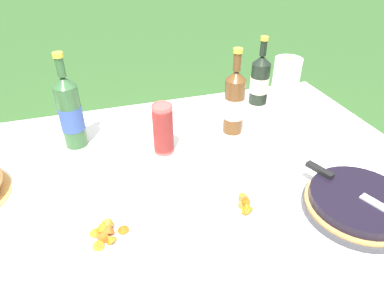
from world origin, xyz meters
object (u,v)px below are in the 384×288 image
object	(u,v)px
berry_tart	(359,204)
cider_bottle_amber	(234,102)
paper_towel_roll	(285,87)
juice_bottle_red	(260,80)
snack_plate_left	(105,232)
serving_knife	(352,189)
snack_plate_near	(245,209)
cider_bottle_green	(70,112)
cup_stack	(163,129)

from	to	relation	value
berry_tart	cider_bottle_amber	bearing A→B (deg)	107.82
paper_towel_roll	juice_bottle_red	bearing A→B (deg)	111.03
snack_plate_left	paper_towel_roll	size ratio (longest dim) A/B	0.82
berry_tart	paper_towel_roll	distance (m)	0.61
berry_tart	serving_knife	world-z (taller)	serving_knife
cider_bottle_amber	snack_plate_near	xyz separation A→B (m)	(-0.14, -0.43, -0.12)
juice_bottle_red	snack_plate_left	bearing A→B (deg)	-141.24
cider_bottle_green	cider_bottle_amber	xyz separation A→B (m)	(0.60, -0.08, -0.01)
cider_bottle_green	snack_plate_near	world-z (taller)	cider_bottle_green
serving_knife	juice_bottle_red	xyz separation A→B (m)	(0.05, 0.70, 0.05)
berry_tart	cider_bottle_green	xyz separation A→B (m)	(-0.77, 0.61, 0.11)
berry_tart	snack_plate_left	distance (m)	0.72
cup_stack	snack_plate_left	world-z (taller)	cup_stack
serving_knife	cider_bottle_amber	size ratio (longest dim) A/B	1.08
berry_tart	paper_towel_roll	bearing A→B (deg)	81.30
serving_knife	cup_stack	size ratio (longest dim) A/B	1.91
berry_tart	snack_plate_left	bearing A→B (deg)	169.93
snack_plate_near	snack_plate_left	bearing A→B (deg)	175.16
cider_bottle_green	juice_bottle_red	xyz separation A→B (m)	(0.81, 0.12, -0.02)
snack_plate_left	snack_plate_near	bearing A→B (deg)	-4.84
berry_tart	snack_plate_near	xyz separation A→B (m)	(-0.31, 0.09, -0.02)
snack_plate_left	cider_bottle_green	bearing A→B (deg)	96.98
cup_stack	paper_towel_roll	size ratio (longest dim) A/B	0.76
cup_stack	berry_tart	bearing A→B (deg)	-45.17
cider_bottle_amber	snack_plate_near	distance (m)	0.47
cider_bottle_green	snack_plate_near	xyz separation A→B (m)	(0.45, -0.52, -0.12)
cider_bottle_green	cider_bottle_amber	world-z (taller)	cider_bottle_green
juice_bottle_red	serving_knife	bearing A→B (deg)	-94.31
serving_knife	berry_tart	bearing A→B (deg)	0.00
cider_bottle_amber	paper_towel_roll	distance (m)	0.27
cup_stack	snack_plate_near	size ratio (longest dim) A/B	0.86
cup_stack	cider_bottle_green	bearing A→B (deg)	154.62
cup_stack	serving_knife	bearing A→B (deg)	-44.05
cider_bottle_green	snack_plate_left	world-z (taller)	cider_bottle_green
cider_bottle_amber	paper_towel_roll	world-z (taller)	cider_bottle_amber
cider_bottle_amber	snack_plate_near	size ratio (longest dim) A/B	1.53
cider_bottle_green	berry_tart	bearing A→B (deg)	-38.51
cider_bottle_green	snack_plate_near	size ratio (longest dim) A/B	1.61
snack_plate_left	cider_bottle_amber	bearing A→B (deg)	36.62
cider_bottle_green	paper_towel_roll	size ratio (longest dim) A/B	1.42
cup_stack	juice_bottle_red	size ratio (longest dim) A/B	0.62
cider_bottle_amber	paper_towel_roll	bearing A→B (deg)	15.89
juice_bottle_red	cup_stack	bearing A→B (deg)	-152.68
cup_stack	cider_bottle_amber	xyz separation A→B (m)	(0.29, 0.06, 0.03)
cup_stack	paper_towel_roll	world-z (taller)	paper_towel_roll
cup_stack	paper_towel_roll	distance (m)	0.57
serving_knife	snack_plate_near	distance (m)	0.31
berry_tart	juice_bottle_red	bearing A→B (deg)	86.64
snack_plate_left	paper_towel_roll	world-z (taller)	paper_towel_roll
cider_bottle_green	snack_plate_near	bearing A→B (deg)	-48.72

